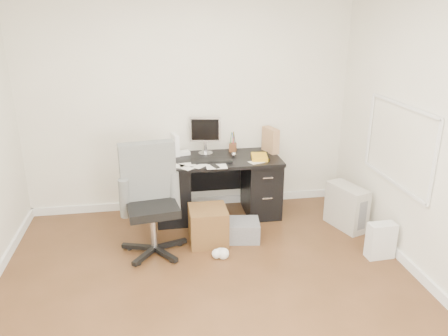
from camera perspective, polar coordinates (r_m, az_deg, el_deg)
The scene contains 18 objects.
ground at distance 4.08m, azimuth -1.60°, elevation -16.46°, with size 4.00×4.00×0.00m, color #472C16.
room_shell at distance 3.40m, azimuth -1.40°, elevation 7.01°, with size 4.02×4.02×2.71m.
desk at distance 5.36m, azimuth -0.85°, elevation -2.25°, with size 1.50×0.70×0.75m.
loose_papers at distance 5.16m, azimuth -2.98°, elevation 1.02°, with size 1.10×0.60×0.00m, color white, non-canonical shape.
lcd_monitor at distance 5.32m, azimuth -2.46°, elevation 4.27°, with size 0.38×0.21×0.47m, color #BABABF, non-canonical shape.
keyboard at distance 5.11m, azimuth -1.63°, elevation 0.99°, with size 0.48×0.16×0.03m, color black.
computer_mouse at distance 5.27m, azimuth 1.30°, elevation 1.79°, with size 0.06×0.06×0.06m, color #BABABF.
travel_mug at distance 5.04m, azimuth -8.46°, elevation 1.48°, with size 0.08×0.08×0.19m, color navy.
white_binder at distance 5.36m, azimuth -6.39°, elevation 3.08°, with size 0.10×0.22×0.26m, color white.
magazine_file at distance 5.46m, azimuth 6.09°, elevation 3.66°, with size 0.13×0.26×0.30m, color #A77751.
pen_cup at distance 5.45m, azimuth 1.17°, elevation 3.44°, with size 0.11×0.11×0.25m, color #532C17, non-canonical shape.
yellow_book at distance 5.22m, azimuth 4.72°, elevation 1.45°, with size 0.20×0.26×0.04m, color gold.
paper_remote at distance 4.94m, azimuth -0.98°, elevation 0.28°, with size 0.23×0.19×0.02m, color white, non-canonical shape.
office_chair at distance 4.52m, azimuth -9.40°, elevation -4.40°, with size 0.65×0.65×1.16m, color #555855, non-canonical shape.
pc_tower at distance 5.32m, azimuth 15.71°, elevation -4.90°, with size 0.23×0.51×0.51m, color #AEAA9D.
shopping_bag at distance 4.82m, azimuth 19.80°, elevation -8.90°, with size 0.28×0.20×0.38m, color silver.
wicker_basket at distance 4.82m, azimuth -2.09°, elevation -7.51°, with size 0.40×0.40×0.40m, color #4D2E17.
desk_printer at distance 4.92m, azimuth 2.38°, elevation -8.10°, with size 0.37×0.31×0.22m, color #5D5D62.
Camera 1 is at (-0.42, -3.26, 2.41)m, focal length 35.00 mm.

